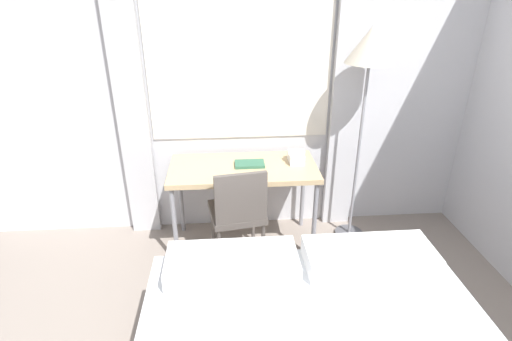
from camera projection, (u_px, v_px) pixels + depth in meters
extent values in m
cube|color=silver|center=(253.00, 77.00, 3.20)|extent=(4.69, 0.05, 2.70)
cube|color=white|center=(239.00, 45.00, 3.06)|extent=(1.46, 0.01, 1.50)
cube|color=silver|center=(128.00, 87.00, 3.09)|extent=(0.24, 0.06, 2.60)
cube|color=silver|center=(348.00, 83.00, 3.21)|extent=(0.24, 0.06, 2.60)
cube|color=tan|center=(243.00, 169.00, 3.14)|extent=(1.16, 0.57, 0.04)
cylinder|color=gray|center=(175.00, 228.00, 3.03)|extent=(0.04, 0.04, 0.69)
cylinder|color=gray|center=(314.00, 222.00, 3.11)|extent=(0.04, 0.04, 0.69)
cylinder|color=gray|center=(181.00, 197.00, 3.48)|extent=(0.04, 0.04, 0.69)
cylinder|color=gray|center=(303.00, 192.00, 3.55)|extent=(0.04, 0.04, 0.69)
cube|color=#59514C|center=(237.00, 212.00, 3.09)|extent=(0.46, 0.46, 0.05)
cube|color=#59514C|center=(241.00, 198.00, 2.84)|extent=(0.38, 0.10, 0.39)
cylinder|color=#59514C|center=(220.00, 252.00, 3.00)|extent=(0.03, 0.03, 0.40)
cylinder|color=#59514C|center=(263.00, 245.00, 3.08)|extent=(0.03, 0.03, 0.40)
cylinder|color=#59514C|center=(213.00, 227.00, 3.30)|extent=(0.03, 0.03, 0.40)
cylinder|color=#59514C|center=(253.00, 222.00, 3.37)|extent=(0.03, 0.03, 0.40)
cube|color=white|center=(232.00, 263.00, 2.25)|extent=(0.74, 0.32, 0.12)
cube|color=white|center=(369.00, 256.00, 2.30)|extent=(0.74, 0.32, 0.12)
cylinder|color=#4C4C51|center=(349.00, 233.00, 3.55)|extent=(0.24, 0.24, 0.03)
cylinder|color=gray|center=(358.00, 156.00, 3.23)|extent=(0.02, 0.02, 1.47)
cone|color=beige|center=(371.00, 45.00, 2.85)|extent=(0.36, 0.36, 0.26)
cube|color=white|center=(296.00, 158.00, 3.19)|extent=(0.12, 0.17, 0.08)
cube|color=white|center=(296.00, 152.00, 3.16)|extent=(0.13, 0.06, 0.02)
cube|color=#33664C|center=(250.00, 164.00, 3.14)|extent=(0.23, 0.14, 0.02)
cube|color=white|center=(250.00, 163.00, 3.14)|extent=(0.22, 0.13, 0.01)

